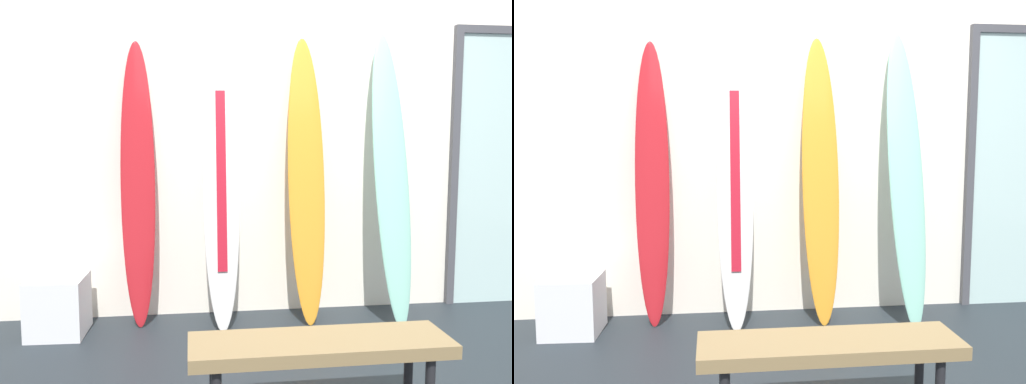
# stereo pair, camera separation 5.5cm
# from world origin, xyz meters

# --- Properties ---
(ground) EXTENTS (8.00, 8.00, 0.04)m
(ground) POSITION_xyz_m (0.00, 0.00, -0.02)
(ground) COLOR #20272C
(wall_back) EXTENTS (7.20, 0.20, 2.80)m
(wall_back) POSITION_xyz_m (0.00, 1.30, 1.40)
(wall_back) COLOR white
(wall_back) RESTS_ON ground
(surfboard_crimson) EXTENTS (0.26, 0.29, 2.03)m
(surfboard_crimson) POSITION_xyz_m (-1.16, 1.04, 1.00)
(surfboard_crimson) COLOR red
(surfboard_crimson) RESTS_ON ground
(surfboard_ivory) EXTENTS (0.27, 0.45, 2.09)m
(surfboard_ivory) POSITION_xyz_m (-0.58, 0.95, 1.03)
(surfboard_ivory) COLOR silver
(surfboard_ivory) RESTS_ON ground
(surfboard_sunset) EXTENTS (0.28, 0.38, 2.08)m
(surfboard_sunset) POSITION_xyz_m (0.04, 0.97, 1.02)
(surfboard_sunset) COLOR orange
(surfboard_sunset) RESTS_ON ground
(surfboard_seafoam) EXTENTS (0.28, 0.55, 2.13)m
(surfboard_seafoam) POSITION_xyz_m (0.65, 0.90, 1.07)
(surfboard_seafoam) COLOR #84C3AE
(surfboard_seafoam) RESTS_ON ground
(display_block_left) EXTENTS (0.38, 0.38, 0.40)m
(display_block_left) POSITION_xyz_m (-1.70, 0.89, 0.20)
(display_block_left) COLOR silver
(display_block_left) RESTS_ON ground
(glass_door) EXTENTS (1.06, 0.06, 2.21)m
(glass_door) POSITION_xyz_m (1.78, 1.18, 1.14)
(glass_door) COLOR silver
(glass_door) RESTS_ON ground
(bench) EXTENTS (1.19, 0.33, 0.44)m
(bench) POSITION_xyz_m (-0.22, -0.49, 0.38)
(bench) COLOR olive
(bench) RESTS_ON ground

